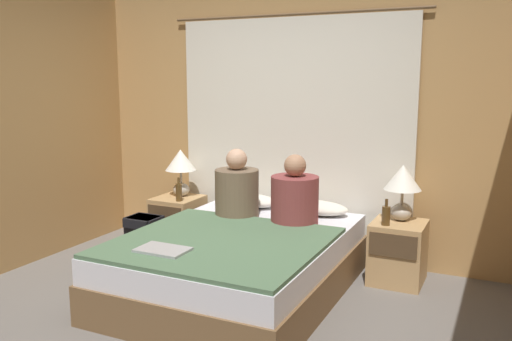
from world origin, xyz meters
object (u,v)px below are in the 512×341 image
beer_bottle_on_right_stand (386,215)px  person_right_in_bed (295,197)px  lamp_right (403,183)px  backpack_on_floor (144,236)px  lamp_left (181,165)px  beer_bottle_on_left_stand (179,192)px  laptop_on_bed (163,250)px  bed (239,264)px  nightstand_right (398,252)px  pillow_right (316,208)px  nightstand_left (178,222)px  person_left_in_bed (237,190)px  pillow_left (248,200)px

beer_bottle_on_right_stand → person_right_in_bed: bearing=-165.7°
lamp_right → backpack_on_floor: (-2.19, -0.56, -0.59)m
lamp_left → beer_bottle_on_left_stand: size_ratio=2.04×
beer_bottle_on_left_stand → laptop_on_bed: beer_bottle_on_left_stand is taller
bed → lamp_left: (-1.08, 0.83, 0.59)m
beer_bottle_on_left_stand → beer_bottle_on_right_stand: 1.96m
bed → nightstand_right: 1.32m
pillow_right → laptop_on_bed: bearing=-110.7°
person_right_in_bed → laptop_on_bed: size_ratio=1.65×
nightstand_left → pillow_right: bearing=2.7°
bed → beer_bottle_on_left_stand: beer_bottle_on_left_stand is taller
person_left_in_bed → bed: bearing=-60.8°
nightstand_right → pillow_left: (-1.41, 0.07, 0.28)m
pillow_left → nightstand_left: bearing=-174.8°
backpack_on_floor → beer_bottle_on_left_stand: bearing=68.1°
lamp_left → beer_bottle_on_left_stand: 0.32m
laptop_on_bed → backpack_on_floor: size_ratio=0.83×
lamp_left → backpack_on_floor: 0.81m
pillow_left → lamp_left: bearing=179.6°
nightstand_right → person_left_in_bed: 1.44m
person_left_in_bed → pillow_right: bearing=32.3°
bed → backpack_on_floor: bearing=166.1°
nightstand_left → pillow_right: size_ratio=0.86×
bed → pillow_right: size_ratio=3.49×
nightstand_right → beer_bottle_on_right_stand: (-0.08, -0.12, 0.33)m
pillow_right → backpack_on_floor: 1.58m
lamp_right → beer_bottle_on_left_stand: bearing=-174.5°
pillow_right → person_left_in_bed: person_left_in_bed is taller
nightstand_left → laptop_on_bed: size_ratio=1.44×
pillow_left → person_right_in_bed: size_ratio=1.01×
person_left_in_bed → beer_bottle_on_right_stand: size_ratio=2.81×
nightstand_right → backpack_on_floor: size_ratio=1.20×
nightstand_right → pillow_right: pillow_right is taller
person_left_in_bed → beer_bottle_on_right_stand: bearing=8.3°
lamp_left → pillow_right: lamp_left is taller
backpack_on_floor → laptop_on_bed: bearing=-47.1°
bed → nightstand_right: (1.08, 0.76, 0.02)m
pillow_left → beer_bottle_on_left_stand: beer_bottle_on_left_stand is taller
lamp_left → person_right_in_bed: person_right_in_bed is taller
nightstand_left → pillow_left: pillow_left is taller
lamp_left → beer_bottle_on_right_stand: lamp_left is taller
bed → person_right_in_bed: person_right_in_bed is taller
nightstand_left → pillow_left: size_ratio=0.86×
bed → person_right_in_bed: (0.28, 0.46, 0.47)m
nightstand_left → lamp_left: size_ratio=1.09×
nightstand_left → beer_bottle_on_right_stand: 2.10m
nightstand_left → backpack_on_floor: 0.49m
pillow_left → beer_bottle_on_right_stand: beer_bottle_on_right_stand is taller
person_right_in_bed → laptop_on_bed: person_right_in_bed is taller
nightstand_left → beer_bottle_on_left_stand: (0.10, -0.12, 0.34)m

